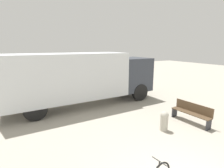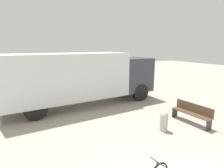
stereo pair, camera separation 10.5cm
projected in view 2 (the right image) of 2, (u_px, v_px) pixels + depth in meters
name	position (u px, v px, depth m)	size (l,w,h in m)	color
delivery_truck	(82.00, 76.00, 10.13)	(8.94, 2.70, 3.05)	silver
park_bench	(192.00, 112.00, 7.88)	(0.54, 1.84, 0.90)	brown
bollard_near_bench	(164.00, 120.00, 7.14)	(0.33, 0.33, 0.83)	#B2AD9E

